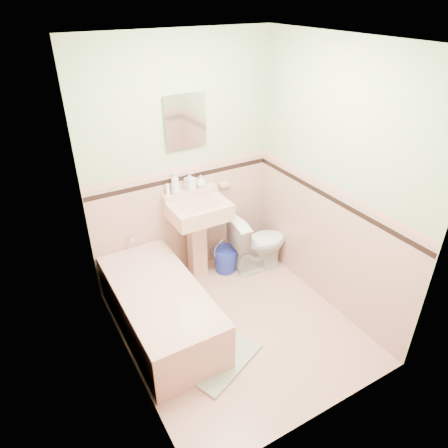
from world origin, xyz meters
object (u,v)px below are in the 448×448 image
medicine_cabinet (185,121)px  shoe (221,361)px  toilet (258,243)px  sink (199,241)px  soap_bottle_mid (190,181)px  bucket (225,260)px  bathtub (160,310)px  soap_bottle_right (201,181)px  soap_bottle_left (175,183)px

medicine_cabinet → shoe: size_ratio=3.29×
medicine_cabinet → toilet: bearing=-29.9°
sink → medicine_cabinet: size_ratio=1.87×
soap_bottle_mid → toilet: (0.64, -0.34, -0.76)m
bucket → shoe: bucket is taller
sink → soap_bottle_mid: 0.65m
sink → bucket: bearing=-6.2°
bathtub → shoe: (0.26, -0.66, -0.17)m
sink → soap_bottle_right: bearing=54.2°
toilet → bucket: bearing=74.4°
soap_bottle_left → soap_bottle_right: (0.29, 0.00, -0.05)m
bathtub → soap_bottle_left: size_ratio=6.65×
sink → bucket: 0.45m
medicine_cabinet → shoe: bearing=-106.6°
bucket → shoe: size_ratio=1.84×
sink → soap_bottle_right: (0.13, 0.18, 0.59)m
soap_bottle_mid → bucket: bearing=-35.8°
soap_bottle_right → shoe: 1.79m
medicine_cabinet → soap_bottle_left: (-0.16, -0.03, -0.59)m
medicine_cabinet → toilet: 1.56m
shoe → soap_bottle_right: bearing=67.3°
sink → soap_bottle_left: (-0.16, 0.18, 0.64)m
bucket → soap_bottle_left: bearing=155.1°
bucket → sink: bearing=173.8°
bathtub → bucket: size_ratio=5.41×
soap_bottle_right → toilet: (0.52, -0.34, -0.73)m
soap_bottle_right → bucket: (0.17, -0.21, -0.92)m
toilet → soap_bottle_left: bearing=72.0°
bathtub → soap_bottle_left: (0.52, 0.71, 0.88)m
sink → soap_bottle_left: bearing=131.1°
toilet → bathtub: bearing=110.4°
medicine_cabinet → soap_bottle_left: size_ratio=2.20×
soap_bottle_left → toilet: (0.81, -0.34, -0.78)m
soap_bottle_mid → soap_bottle_right: bearing=0.0°
soap_bottle_mid → soap_bottle_right: size_ratio=1.49×
medicine_cabinet → sink: bearing=-90.0°
soap_bottle_mid → medicine_cabinet: bearing=103.4°
soap_bottle_left → shoe: size_ratio=1.49×
toilet → shoe: bearing=138.9°
bathtub → soap_bottle_left: bearing=53.6°
sink → toilet: 0.69m
soap_bottle_mid → shoe: size_ratio=1.30×
medicine_cabinet → toilet: medicine_cabinet is taller
medicine_cabinet → soap_bottle_mid: 0.61m
soap_bottle_left → bucket: bearing=-24.9°
sink → medicine_cabinet: (0.00, 0.21, 1.24)m
bathtub → medicine_cabinet: bearing=47.4°
medicine_cabinet → shoe: (-0.42, -1.40, -1.64)m
toilet → bucket: (-0.35, 0.13, -0.19)m
bathtub → toilet: size_ratio=2.29×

